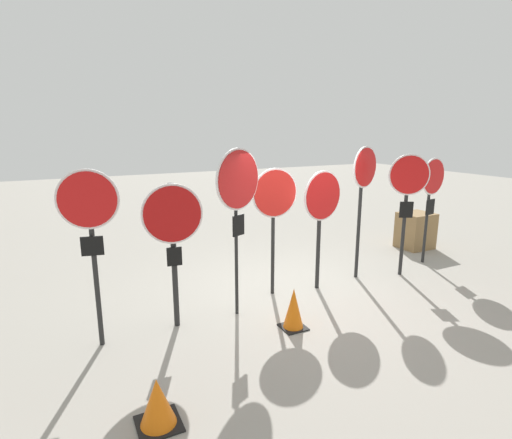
# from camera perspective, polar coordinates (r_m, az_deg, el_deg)

# --- Properties ---
(ground_plane) EXTENTS (40.00, 40.00, 0.00)m
(ground_plane) POSITION_cam_1_polar(r_m,az_deg,el_deg) (7.20, 6.41, -10.56)
(ground_plane) COLOR gray
(stop_sign_0) EXTENTS (0.74, 0.19, 2.38)m
(stop_sign_0) POSITION_cam_1_polar(r_m,az_deg,el_deg) (5.39, -22.65, 0.06)
(stop_sign_0) COLOR black
(stop_sign_0) RESTS_ON ground
(stop_sign_1) EXTENTS (0.84, 0.19, 2.13)m
(stop_sign_1) POSITION_cam_1_polar(r_m,az_deg,el_deg) (5.67, -11.78, -1.23)
(stop_sign_1) COLOR black
(stop_sign_1) RESTS_ON ground
(stop_sign_2) EXTENTS (0.84, 0.40, 2.59)m
(stop_sign_2) POSITION_cam_1_polar(r_m,az_deg,el_deg) (5.86, -2.57, 4.21)
(stop_sign_2) COLOR black
(stop_sign_2) RESTS_ON ground
(stop_sign_3) EXTENTS (0.84, 0.12, 2.22)m
(stop_sign_3) POSITION_cam_1_polar(r_m,az_deg,el_deg) (6.68, 2.68, 2.44)
(stop_sign_3) COLOR black
(stop_sign_3) RESTS_ON ground
(stop_sign_4) EXTENTS (0.86, 0.20, 2.16)m
(stop_sign_4) POSITION_cam_1_polar(r_m,az_deg,el_deg) (7.03, 9.41, 2.07)
(stop_sign_4) COLOR black
(stop_sign_4) RESTS_ON ground
(stop_sign_5) EXTENTS (0.73, 0.27, 2.54)m
(stop_sign_5) POSITION_cam_1_polar(r_m,az_deg,el_deg) (7.69, 15.11, 5.18)
(stop_sign_5) COLOR black
(stop_sign_5) RESTS_ON ground
(stop_sign_6) EXTENTS (0.70, 0.38, 2.39)m
(stop_sign_6) POSITION_cam_1_polar(r_m,az_deg,el_deg) (8.11, 20.87, 4.07)
(stop_sign_6) COLOR black
(stop_sign_6) RESTS_ON ground
(stop_sign_7) EXTENTS (0.76, 0.17, 2.26)m
(stop_sign_7) POSITION_cam_1_polar(r_m,az_deg,el_deg) (9.11, 23.84, 4.32)
(stop_sign_7) COLOR black
(stop_sign_7) RESTS_ON ground
(traffic_cone_0) EXTENTS (0.35, 0.35, 0.61)m
(traffic_cone_0) POSITION_cam_1_polar(r_m,az_deg,el_deg) (5.96, 5.38, -12.57)
(traffic_cone_0) COLOR black
(traffic_cone_0) RESTS_ON ground
(traffic_cone_1) EXTENTS (0.43, 0.43, 0.51)m
(traffic_cone_1) POSITION_cam_1_polar(r_m,az_deg,el_deg) (4.39, -13.90, -24.07)
(traffic_cone_1) COLOR black
(traffic_cone_1) RESTS_ON ground
(storage_crate) EXTENTS (0.75, 0.66, 0.86)m
(storage_crate) POSITION_cam_1_polar(r_m,az_deg,el_deg) (10.43, 21.82, -1.46)
(storage_crate) COLOR olive
(storage_crate) RESTS_ON ground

